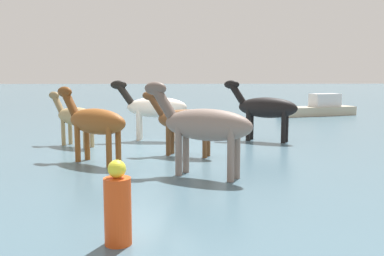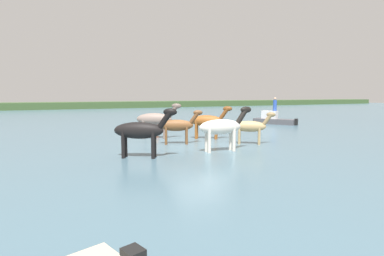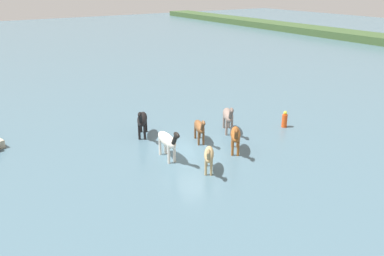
{
  "view_description": "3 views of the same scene",
  "coord_description": "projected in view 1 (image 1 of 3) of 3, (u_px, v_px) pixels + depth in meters",
  "views": [
    {
      "loc": [
        -0.49,
        12.61,
        2.24
      ],
      "look_at": [
        -0.97,
        0.18,
        0.68
      ],
      "focal_mm": 40.06,
      "sensor_mm": 36.0,
      "label": 1
    },
    {
      "loc": [
        -7.0,
        -13.5,
        2.58
      ],
      "look_at": [
        -0.5,
        -0.29,
        0.95
      ],
      "focal_mm": 28.27,
      "sensor_mm": 36.0,
      "label": 2
    },
    {
      "loc": [
        16.64,
        -10.94,
        9.25
      ],
      "look_at": [
        -0.66,
        0.28,
        1.08
      ],
      "focal_mm": 34.87,
      "sensor_mm": 36.0,
      "label": 3
    }
  ],
  "objects": [
    {
      "name": "buoy_channel_marker",
      "position": [
        118.0,
        207.0,
        5.63
      ],
      "size": [
        0.36,
        0.36,
        1.14
      ],
      "color": "#E54C19",
      "rests_on": "ground_plane"
    },
    {
      "name": "horse_gray_outer",
      "position": [
        94.0,
        122.0,
        10.77
      ],
      "size": [
        2.18,
        1.83,
        1.92
      ],
      "rotation": [
        0.0,
        0.0,
        5.62
      ],
      "color": "brown",
      "rests_on": "ground_plane"
    },
    {
      "name": "ground_plane",
      "position": [
        159.0,
        150.0,
        12.76
      ],
      "size": [
        177.4,
        177.4,
        0.0
      ],
      "primitive_type": "plane",
      "color": "#476675"
    },
    {
      "name": "horse_pinto_flank",
      "position": [
        185.0,
        120.0,
        11.79
      ],
      "size": [
        2.24,
        1.19,
        1.78
      ],
      "rotation": [
        0.0,
        0.0,
        5.9
      ],
      "color": "brown",
      "rests_on": "ground_plane"
    },
    {
      "name": "horse_dark_mare",
      "position": [
        75.0,
        117.0,
        13.37
      ],
      "size": [
        1.93,
        1.58,
        1.69
      ],
      "rotation": [
        0.0,
        0.0,
        5.64
      ],
      "color": "tan",
      "rests_on": "ground_plane"
    },
    {
      "name": "horse_lead",
      "position": [
        265.0,
        108.0,
        14.37
      ],
      "size": [
        2.46,
        1.68,
        2.03
      ],
      "rotation": [
        0.0,
        0.0,
        5.75
      ],
      "color": "black",
      "rests_on": "ground_plane"
    },
    {
      "name": "boat_dinghy_port",
      "position": [
        318.0,
        110.0,
        23.46
      ],
      "size": [
        4.58,
        2.44,
        1.33
      ],
      "rotation": [
        0.0,
        0.0,
        3.44
      ],
      "color": "#B7AD93",
      "rests_on": "ground_plane"
    },
    {
      "name": "horse_rear_stallion",
      "position": [
        203.0,
        125.0,
        9.33
      ],
      "size": [
        2.51,
        1.69,
        2.07
      ],
      "rotation": [
        0.0,
        0.0,
        5.76
      ],
      "color": "gray",
      "rests_on": "ground_plane"
    },
    {
      "name": "horse_dun_straggler",
      "position": [
        154.0,
        108.0,
        14.49
      ],
      "size": [
        2.63,
        0.8,
        2.03
      ],
      "rotation": [
        0.0,
        0.0,
        6.18
      ],
      "color": "silver",
      "rests_on": "ground_plane"
    }
  ]
}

